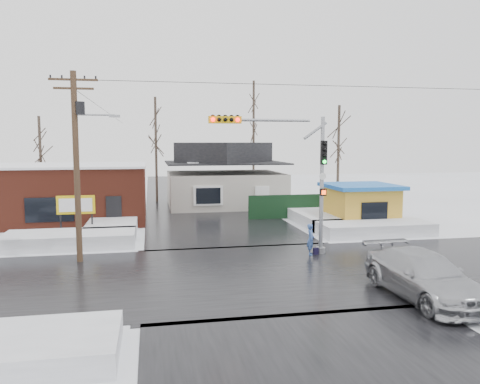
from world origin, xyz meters
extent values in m
plane|color=white|center=(0.00, 0.00, 0.00)|extent=(120.00, 120.00, 0.00)
cube|color=black|center=(0.00, 0.00, 0.01)|extent=(10.00, 120.00, 0.02)
cube|color=black|center=(0.00, 0.00, 0.01)|extent=(120.00, 10.00, 0.02)
cube|color=white|center=(-9.00, 7.00, 0.40)|extent=(7.00, 3.00, 0.80)
cube|color=white|center=(9.00, 7.00, 0.40)|extent=(7.00, 3.00, 0.80)
cube|color=white|center=(-7.00, 12.00, 0.40)|extent=(3.00, 8.00, 0.80)
cube|color=white|center=(7.00, 12.00, 0.40)|extent=(3.00, 8.00, 0.80)
cylinder|color=gray|center=(4.00, 3.00, 3.50)|extent=(0.20, 0.20, 7.00)
cylinder|color=gray|center=(4.00, 3.00, 0.15)|extent=(0.50, 0.50, 0.30)
cylinder|color=gray|center=(1.00, 3.00, 6.80)|extent=(4.60, 0.14, 0.14)
cube|color=gold|center=(-1.00, 3.00, 6.80)|extent=(1.60, 0.28, 0.35)
sphere|color=#FF0C0C|center=(-1.60, 2.84, 6.80)|extent=(0.20, 0.20, 0.20)
sphere|color=#FF0C0C|center=(-0.40, 2.84, 6.80)|extent=(0.20, 0.20, 0.20)
cube|color=black|center=(4.00, 2.80, 5.20)|extent=(0.30, 0.22, 1.20)
sphere|color=#0CE533|center=(4.00, 2.66, 4.75)|extent=(0.18, 0.18, 0.18)
cube|color=black|center=(4.00, 2.80, 3.20)|extent=(0.30, 0.20, 0.35)
cylinder|color=#382619|center=(-8.00, 3.50, 4.50)|extent=(0.28, 0.28, 9.00)
cube|color=#382619|center=(-8.00, 3.50, 8.60)|extent=(2.20, 0.10, 0.10)
cube|color=#382619|center=(-8.00, 3.50, 8.20)|extent=(1.80, 0.10, 0.10)
cylinder|color=black|center=(-7.75, 3.50, 7.30)|extent=(0.44, 0.44, 0.60)
cylinder|color=gray|center=(-7.10, 3.50, 7.00)|extent=(1.80, 0.08, 0.08)
cube|color=gray|center=(-6.20, 3.50, 6.95)|extent=(0.50, 0.22, 0.12)
cube|color=maroon|center=(-11.00, 16.00, 2.00)|extent=(12.00, 8.00, 4.00)
cube|color=white|center=(-11.00, 16.00, 4.05)|extent=(12.20, 8.20, 0.15)
cube|color=black|center=(-11.00, 11.98, 1.40)|extent=(3.00, 0.08, 1.60)
cube|color=black|center=(-7.00, 11.98, 1.10)|extent=(1.00, 0.08, 2.20)
cylinder|color=black|center=(-9.90, 9.50, 0.90)|extent=(0.10, 0.10, 1.80)
cylinder|color=black|center=(-8.10, 9.50, 0.90)|extent=(0.10, 0.10, 1.80)
cube|color=gold|center=(-9.00, 9.50, 2.00)|extent=(2.20, 0.18, 1.10)
cube|color=white|center=(-9.00, 9.39, 2.00)|extent=(1.90, 0.02, 0.80)
cube|color=beige|center=(2.00, 22.00, 1.50)|extent=(10.00, 8.00, 3.00)
cube|color=black|center=(2.00, 22.00, 3.90)|extent=(10.40, 8.40, 0.12)
pyramid|color=black|center=(2.00, 22.00, 4.86)|extent=(9.00, 7.00, 1.80)
cube|color=maroon|center=(5.20, 23.00, 4.90)|extent=(0.70, 0.70, 1.40)
cube|color=white|center=(0.00, 17.95, 1.40)|extent=(2.40, 0.12, 1.60)
cube|color=gold|center=(9.50, 10.00, 1.30)|extent=(4.00, 4.00, 2.60)
cube|color=#174DAF|center=(9.50, 10.00, 2.75)|extent=(4.60, 4.60, 0.25)
cube|color=black|center=(9.50, 7.97, 1.30)|extent=(1.80, 0.06, 1.20)
cube|color=black|center=(6.50, 14.00, 0.90)|extent=(8.00, 0.12, 1.80)
cylinder|color=#332821|center=(-4.00, 26.00, 5.00)|extent=(0.24, 0.24, 10.00)
cylinder|color=#332821|center=(6.00, 28.00, 6.00)|extent=(0.24, 0.24, 12.00)
cylinder|color=#332821|center=(12.00, 20.00, 4.50)|extent=(0.24, 0.24, 9.00)
cylinder|color=#332821|center=(-14.00, 24.00, 4.00)|extent=(0.24, 0.24, 8.00)
imported|color=#395AA1|center=(3.35, 2.70, 0.80)|extent=(0.54, 0.67, 1.60)
imported|color=#AAACB1|center=(5.18, -4.41, 0.84)|extent=(2.55, 5.84, 1.67)
cube|color=black|center=(3.62, 2.67, 0.17)|extent=(0.30, 0.18, 0.35)
camera|label=1|loc=(-4.60, -19.54, 5.72)|focal=35.00mm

